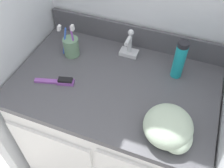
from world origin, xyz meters
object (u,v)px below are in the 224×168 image
object	(u,v)px
shaving_cream_can	(179,60)
hairbrush	(60,81)
hand_towel	(170,128)
toothbrush_cup	(71,46)

from	to	relation	value
shaving_cream_can	hairbrush	distance (m)	0.54
shaving_cream_can	hairbrush	xyz separation A→B (m)	(-0.47, -0.23, -0.08)
hairbrush	hand_towel	xyz separation A→B (m)	(0.51, -0.09, 0.03)
toothbrush_cup	hairbrush	distance (m)	0.20
hairbrush	hand_towel	distance (m)	0.52
hairbrush	shaving_cream_can	bearing A→B (deg)	10.92
toothbrush_cup	shaving_cream_can	bearing A→B (deg)	4.47
hand_towel	hairbrush	bearing A→B (deg)	170.08
shaving_cream_can	toothbrush_cup	bearing A→B (deg)	-175.53
hand_towel	shaving_cream_can	bearing A→B (deg)	96.40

